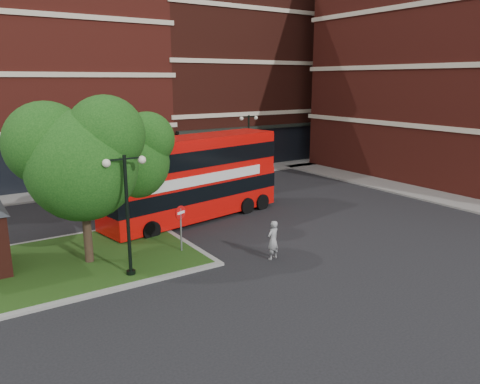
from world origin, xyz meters
TOP-DOWN VIEW (x-y plane):
  - ground at (0.00, 0.00)m, footprint 120.00×120.00m
  - pavement_far at (0.00, 16.50)m, footprint 44.00×3.00m
  - pavement_side at (16.50, 2.00)m, footprint 3.00×28.00m
  - terrace_far_right at (14.00, 24.00)m, footprint 18.00×12.00m
  - terrace_side at (24.00, 4.00)m, footprint 12.00×24.00m
  - traffic_island at (-8.00, 3.00)m, footprint 12.60×7.60m
  - tree_island_west at (-6.60, 2.58)m, footprint 5.40×4.71m
  - tree_island_east at (-3.58, 5.06)m, footprint 4.46×3.90m
  - lamp_island at (-5.50, 0.20)m, footprint 1.72×0.36m
  - lamp_far_left at (2.00, 14.50)m, footprint 1.72×0.36m
  - lamp_far_right at (10.00, 14.50)m, footprint 1.72×0.36m
  - bus at (0.43, 6.01)m, footprint 11.13×4.43m
  - woman at (0.50, -1.33)m, footprint 0.73×0.57m
  - car_silver at (-1.86, 16.00)m, footprint 3.78×1.79m
  - car_white at (3.79, 14.50)m, footprint 4.53×1.87m
  - no_entry_sign at (-2.59, 1.50)m, footprint 0.60×0.26m

SIDE VIEW (x-z plane):
  - ground at x=0.00m, z-range 0.00..0.00m
  - pavement_far at x=0.00m, z-range 0.00..0.12m
  - pavement_side at x=16.50m, z-range 0.00..0.12m
  - traffic_island at x=-8.00m, z-range -0.01..0.14m
  - car_silver at x=-1.86m, z-range 0.00..1.25m
  - car_white at x=3.79m, z-range 0.00..1.46m
  - woman at x=0.50m, z-range 0.00..1.76m
  - no_entry_sign at x=-2.59m, z-range 0.48..2.75m
  - bus at x=0.43m, z-range 0.65..4.79m
  - lamp_island at x=-5.50m, z-range 0.33..5.33m
  - lamp_far_left at x=2.00m, z-range 0.33..5.33m
  - lamp_far_right at x=10.00m, z-range 0.33..5.33m
  - tree_island_east at x=-3.58m, z-range 1.10..7.39m
  - tree_island_west at x=-6.60m, z-range 1.19..8.40m
  - terrace_side at x=24.00m, z-range 0.00..15.00m
  - terrace_far_right at x=14.00m, z-range 0.00..16.00m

